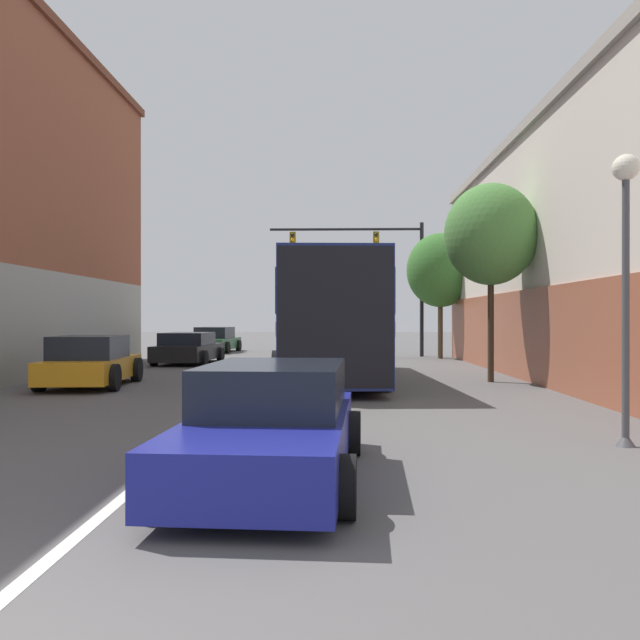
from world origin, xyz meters
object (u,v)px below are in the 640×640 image
street_lamp (626,259)px  street_tree_far (440,270)px  street_tree_near (491,235)px  hatchback_foreground (273,424)px  parked_car_left_near (216,340)px  parked_car_left_far (91,362)px  parked_car_left_mid (188,349)px  bus (327,314)px  traffic_signal_gantry (376,260)px

street_lamp → street_tree_far: (0.65, 19.14, 1.33)m
street_lamp → street_tree_far: size_ratio=0.72×
street_tree_near → street_tree_far: size_ratio=0.99×
hatchback_foreground → street_tree_near: street_tree_near is taller
parked_car_left_near → street_tree_near: bearing=-141.1°
parked_car_left_near → parked_car_left_far: parked_car_left_near is taller
parked_car_left_near → parked_car_left_mid: size_ratio=1.02×
parked_car_left_mid → parked_car_left_far: (-0.57, -8.34, 0.04)m
parked_car_left_near → street_lamp: (10.34, -23.99, 1.96)m
hatchback_foreground → parked_car_left_far: 10.75m
parked_car_left_near → bus: bearing=-153.4°
bus → hatchback_foreground: (-0.44, -11.28, -1.30)m
hatchback_foreground → parked_car_left_far: bearing=34.9°
traffic_signal_gantry → street_tree_near: traffic_signal_gantry is taller
parked_car_left_near → traffic_signal_gantry: size_ratio=0.60×
parked_car_left_mid → street_tree_near: street_tree_near is taller
street_tree_near → traffic_signal_gantry: bearing=101.7°
bus → parked_car_left_near: (-6.08, 14.53, -1.26)m
bus → parked_car_left_far: bus is taller
hatchback_foreground → traffic_signal_gantry: traffic_signal_gantry is taller
bus → hatchback_foreground: bus is taller
parked_car_left_far → street_tree_far: 16.49m
bus → street_lamp: street_lamp is taller
parked_car_left_near → street_tree_near: street_tree_near is taller
street_tree_near → street_tree_far: street_tree_far is taller
parked_car_left_far → hatchback_foreground: bearing=-153.1°
parked_car_left_near → street_tree_far: bearing=-109.9°
parked_car_left_mid → hatchback_foreground: bearing=-160.5°
hatchback_foreground → street_tree_near: 12.23m
street_tree_far → hatchback_foreground: bearing=-104.3°
hatchback_foreground → traffic_signal_gantry: size_ratio=0.59×
parked_car_left_near → traffic_signal_gantry: 9.77m
street_lamp → parked_car_left_far: bearing=144.7°
hatchback_foreground → street_tree_near: (5.02, 10.58, 3.51)m
parked_car_left_near → parked_car_left_far: bearing=-176.2°
bus → parked_car_left_near: bus is taller
traffic_signal_gantry → street_lamp: 20.68m
parked_car_left_mid → street_tree_far: street_tree_far is taller
street_tree_far → street_lamp: bearing=-92.0°
parked_car_left_mid → street_tree_near: bearing=-121.0°
traffic_signal_gantry → street_tree_near: size_ratio=1.30×
street_tree_near → parked_car_left_near: bearing=125.0°
hatchback_foreground → parked_car_left_mid: 18.20m
bus → parked_car_left_far: size_ratio=2.56×
bus → street_tree_near: bearing=-101.6°
parked_car_left_near → street_tree_far: 12.46m
parked_car_left_mid → street_tree_far: bearing=-68.3°
traffic_signal_gantry → street_tree_far: (2.75, -1.34, -0.59)m
parked_car_left_far → street_lamp: (10.37, -7.33, 1.96)m
traffic_signal_gantry → bus: bearing=-101.1°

